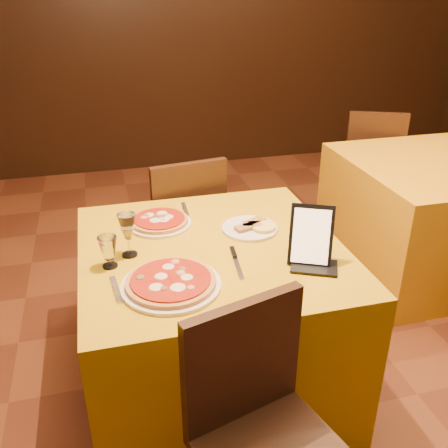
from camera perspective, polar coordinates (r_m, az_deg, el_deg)
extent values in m
cube|color=#5E2D19|center=(2.50, 13.71, -20.00)|extent=(6.00, 7.00, 0.01)
cube|color=black|center=(5.08, -4.01, 22.02)|extent=(6.00, 0.01, 2.80)
cube|color=#BE9A0C|center=(2.33, -1.34, -10.70)|extent=(1.10, 1.10, 0.75)
cube|color=#E4A00E|center=(3.53, 22.52, 0.83)|extent=(1.10, 1.10, 0.75)
cylinder|color=white|center=(1.86, -6.08, -6.96)|extent=(0.37, 0.37, 0.01)
cylinder|color=#AD4C23|center=(1.86, -6.10, -6.54)|extent=(0.34, 0.34, 0.02)
cylinder|color=white|center=(2.32, -7.36, 0.05)|extent=(0.29, 0.29, 0.01)
cylinder|color=#AD4C23|center=(2.31, -7.38, 0.41)|extent=(0.26, 0.26, 0.02)
cylinder|color=white|center=(2.26, 2.95, -0.51)|extent=(0.25, 0.25, 0.01)
cylinder|color=olive|center=(2.25, 2.96, -0.12)|extent=(0.16, 0.16, 0.02)
cube|color=black|center=(1.98, 9.92, -1.29)|extent=(0.20, 0.16, 0.23)
cube|color=#AFAEB5|center=(1.99, 1.49, -4.60)|extent=(0.04, 0.23, 0.01)
cube|color=silver|center=(1.88, -12.23, -7.33)|extent=(0.04, 0.18, 0.01)
cube|color=#AEB0B5|center=(2.45, -4.45, 1.60)|extent=(0.03, 0.18, 0.01)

